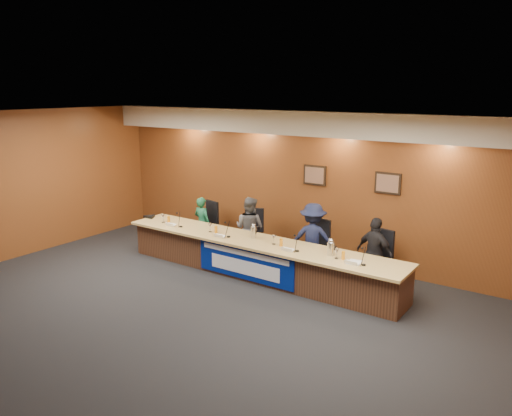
# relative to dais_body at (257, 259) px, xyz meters

# --- Properties ---
(floor) EXTENTS (10.00, 10.00, 0.00)m
(floor) POSITION_rel_dais_body_xyz_m (0.00, -2.40, -0.35)
(floor) COLOR black
(floor) RESTS_ON ground
(ceiling) EXTENTS (10.00, 8.00, 0.04)m
(ceiling) POSITION_rel_dais_body_xyz_m (0.00, -2.40, 2.85)
(ceiling) COLOR silver
(ceiling) RESTS_ON wall_back
(wall_back) EXTENTS (10.00, 0.04, 3.20)m
(wall_back) POSITION_rel_dais_body_xyz_m (0.00, 1.60, 1.25)
(wall_back) COLOR brown
(wall_back) RESTS_ON floor
(soffit) EXTENTS (10.00, 0.50, 0.50)m
(soffit) POSITION_rel_dais_body_xyz_m (0.00, 1.35, 2.60)
(soffit) COLOR beige
(soffit) RESTS_ON wall_back
(dais_body) EXTENTS (6.00, 0.80, 0.70)m
(dais_body) POSITION_rel_dais_body_xyz_m (0.00, 0.00, 0.00)
(dais_body) COLOR #472918
(dais_body) RESTS_ON floor
(dais_top) EXTENTS (6.10, 0.95, 0.05)m
(dais_top) POSITION_rel_dais_body_xyz_m (0.00, -0.05, 0.38)
(dais_top) COLOR tan
(dais_top) RESTS_ON dais_body
(banner) EXTENTS (2.20, 0.02, 0.65)m
(banner) POSITION_rel_dais_body_xyz_m (0.00, -0.41, 0.03)
(banner) COLOR navy
(banner) RESTS_ON dais_body
(banner_text_upper) EXTENTS (2.00, 0.01, 0.10)m
(banner_text_upper) POSITION_rel_dais_body_xyz_m (0.00, -0.43, 0.23)
(banner_text_upper) COLOR silver
(banner_text_upper) RESTS_ON banner
(banner_text_lower) EXTENTS (1.60, 0.01, 0.28)m
(banner_text_lower) POSITION_rel_dais_body_xyz_m (0.00, -0.43, -0.05)
(banner_text_lower) COLOR silver
(banner_text_lower) RESTS_ON banner
(wall_photo_left) EXTENTS (0.52, 0.04, 0.42)m
(wall_photo_left) POSITION_rel_dais_body_xyz_m (0.40, 1.57, 1.50)
(wall_photo_left) COLOR black
(wall_photo_left) RESTS_ON wall_back
(wall_photo_right) EXTENTS (0.52, 0.04, 0.42)m
(wall_photo_right) POSITION_rel_dais_body_xyz_m (2.00, 1.57, 1.50)
(wall_photo_right) COLOR black
(wall_photo_right) RESTS_ON wall_back
(panelist_a) EXTENTS (0.45, 0.31, 1.21)m
(panelist_a) POSITION_rel_dais_body_xyz_m (-2.06, 0.74, 0.26)
(panelist_a) COLOR #195B3A
(panelist_a) RESTS_ON floor
(panelist_b) EXTENTS (0.72, 0.58, 1.39)m
(panelist_b) POSITION_rel_dais_body_xyz_m (-0.71, 0.74, 0.34)
(panelist_b) COLOR #545459
(panelist_b) RESTS_ON floor
(panelist_c) EXTENTS (1.07, 0.84, 1.45)m
(panelist_c) POSITION_rel_dais_body_xyz_m (0.84, 0.74, 0.37)
(panelist_c) COLOR #141A38
(panelist_c) RESTS_ON floor
(panelist_d) EXTENTS (0.85, 0.53, 1.35)m
(panelist_d) POSITION_rel_dais_body_xyz_m (2.14, 0.74, 0.33)
(panelist_d) COLOR black
(panelist_d) RESTS_ON floor
(office_chair_a) EXTENTS (0.57, 0.57, 0.08)m
(office_chair_a) POSITION_rel_dais_body_xyz_m (-2.06, 0.84, 0.13)
(office_chair_a) COLOR black
(office_chair_a) RESTS_ON floor
(office_chair_b) EXTENTS (0.63, 0.63, 0.08)m
(office_chair_b) POSITION_rel_dais_body_xyz_m (-0.71, 0.84, 0.13)
(office_chair_b) COLOR black
(office_chair_b) RESTS_ON floor
(office_chair_c) EXTENTS (0.52, 0.52, 0.08)m
(office_chair_c) POSITION_rel_dais_body_xyz_m (0.84, 0.84, 0.13)
(office_chair_c) COLOR black
(office_chair_c) RESTS_ON floor
(office_chair_d) EXTENTS (0.56, 0.56, 0.08)m
(office_chair_d) POSITION_rel_dais_body_xyz_m (2.14, 0.84, 0.13)
(office_chair_d) COLOR black
(office_chair_d) RESTS_ON floor
(nameplate_a) EXTENTS (0.24, 0.08, 0.10)m
(nameplate_a) POSITION_rel_dais_body_xyz_m (-2.10, -0.28, 0.45)
(nameplate_a) COLOR white
(nameplate_a) RESTS_ON dais_top
(microphone_a) EXTENTS (0.07, 0.07, 0.02)m
(microphone_a) POSITION_rel_dais_body_xyz_m (-1.86, -0.19, 0.41)
(microphone_a) COLOR black
(microphone_a) RESTS_ON dais_top
(juice_glass_a) EXTENTS (0.06, 0.06, 0.15)m
(juice_glass_a) POSITION_rel_dais_body_xyz_m (-2.31, -0.09, 0.47)
(juice_glass_a) COLOR orange
(juice_glass_a) RESTS_ON dais_top
(water_glass_a) EXTENTS (0.08, 0.08, 0.18)m
(water_glass_a) POSITION_rel_dais_body_xyz_m (-2.44, -0.13, 0.49)
(water_glass_a) COLOR silver
(water_glass_a) RESTS_ON dais_top
(nameplate_b) EXTENTS (0.24, 0.08, 0.10)m
(nameplate_b) POSITION_rel_dais_body_xyz_m (-0.70, -0.33, 0.45)
(nameplate_b) COLOR white
(nameplate_b) RESTS_ON dais_top
(microphone_b) EXTENTS (0.07, 0.07, 0.02)m
(microphone_b) POSITION_rel_dais_body_xyz_m (-0.56, -0.19, 0.41)
(microphone_b) COLOR black
(microphone_b) RESTS_ON dais_top
(juice_glass_b) EXTENTS (0.06, 0.06, 0.15)m
(juice_glass_b) POSITION_rel_dais_body_xyz_m (-0.95, -0.11, 0.47)
(juice_glass_b) COLOR orange
(juice_glass_b) RESTS_ON dais_top
(water_glass_b) EXTENTS (0.08, 0.08, 0.18)m
(water_glass_b) POSITION_rel_dais_body_xyz_m (-1.10, -0.11, 0.49)
(water_glass_b) COLOR silver
(water_glass_b) RESTS_ON dais_top
(nameplate_c) EXTENTS (0.24, 0.08, 0.10)m
(nameplate_c) POSITION_rel_dais_body_xyz_m (0.86, -0.29, 0.45)
(nameplate_c) COLOR white
(nameplate_c) RESTS_ON dais_top
(microphone_c) EXTENTS (0.07, 0.07, 0.02)m
(microphone_c) POSITION_rel_dais_body_xyz_m (1.02, -0.18, 0.41)
(microphone_c) COLOR black
(microphone_c) RESTS_ON dais_top
(juice_glass_c) EXTENTS (0.06, 0.06, 0.15)m
(juice_glass_c) POSITION_rel_dais_body_xyz_m (0.61, -0.08, 0.47)
(juice_glass_c) COLOR orange
(juice_glass_c) RESTS_ON dais_top
(water_glass_c) EXTENTS (0.08, 0.08, 0.18)m
(water_glass_c) POSITION_rel_dais_body_xyz_m (0.44, -0.07, 0.49)
(water_glass_c) COLOR silver
(water_glass_c) RESTS_ON dais_top
(nameplate_d) EXTENTS (0.24, 0.08, 0.10)m
(nameplate_d) POSITION_rel_dais_body_xyz_m (2.12, -0.28, 0.45)
(nameplate_d) COLOR white
(nameplate_d) RESTS_ON dais_top
(microphone_d) EXTENTS (0.07, 0.07, 0.02)m
(microphone_d) POSITION_rel_dais_body_xyz_m (2.30, -0.18, 0.41)
(microphone_d) COLOR black
(microphone_d) RESTS_ON dais_top
(juice_glass_d) EXTENTS (0.06, 0.06, 0.15)m
(juice_glass_d) POSITION_rel_dais_body_xyz_m (1.89, -0.10, 0.47)
(juice_glass_d) COLOR orange
(juice_glass_d) RESTS_ON dais_top
(water_glass_d) EXTENTS (0.08, 0.08, 0.18)m
(water_glass_d) POSITION_rel_dais_body_xyz_m (1.78, -0.12, 0.49)
(water_glass_d) COLOR silver
(water_glass_d) RESTS_ON dais_top
(carafe_mid) EXTENTS (0.11, 0.11, 0.23)m
(carafe_mid) POSITION_rel_dais_body_xyz_m (-0.12, 0.06, 0.52)
(carafe_mid) COLOR silver
(carafe_mid) RESTS_ON dais_top
(carafe_right) EXTENTS (0.13, 0.13, 0.24)m
(carafe_right) POSITION_rel_dais_body_xyz_m (1.61, -0.02, 0.52)
(carafe_right) COLOR silver
(carafe_right) RESTS_ON dais_top
(speakerphone) EXTENTS (0.32, 0.32, 0.05)m
(speakerphone) POSITION_rel_dais_body_xyz_m (-2.98, -0.01, 0.43)
(speakerphone) COLOR black
(speakerphone) RESTS_ON dais_top
(paper_stack) EXTENTS (0.26, 0.33, 0.01)m
(paper_stack) POSITION_rel_dais_body_xyz_m (2.12, -0.13, 0.40)
(paper_stack) COLOR white
(paper_stack) RESTS_ON dais_top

